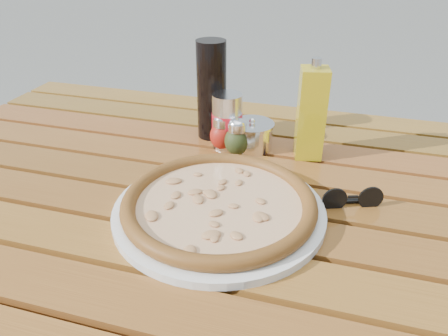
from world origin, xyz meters
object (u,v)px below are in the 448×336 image
(pepper_shaker, at_px, (222,132))
(olive_oil_cruet, at_px, (311,113))
(soda_can, at_px, (227,121))
(sunglasses, at_px, (352,199))
(pizza, at_px, (219,203))
(table, at_px, (221,219))
(parmesan_tin, at_px, (252,135))
(plate, at_px, (219,211))
(dark_bottle, at_px, (212,90))
(oregano_shaker, at_px, (237,137))

(pepper_shaker, height_order, olive_oil_cruet, olive_oil_cruet)
(soda_can, bearing_deg, sunglasses, -31.87)
(pizza, height_order, sunglasses, sunglasses)
(pepper_shaker, bearing_deg, pizza, -74.63)
(table, xyz_separation_m, pizza, (0.02, -0.09, 0.10))
(parmesan_tin, bearing_deg, sunglasses, -38.49)
(plate, bearing_deg, dark_bottle, 109.82)
(table, height_order, dark_bottle, dark_bottle)
(dark_bottle, height_order, parmesan_tin, dark_bottle)
(table, distance_m, pizza, 0.13)
(pepper_shaker, relative_size, sunglasses, 0.76)
(pepper_shaker, relative_size, soda_can, 0.68)
(pizza, relative_size, olive_oil_cruet, 1.91)
(table, relative_size, soda_can, 11.67)
(dark_bottle, bearing_deg, oregano_shaker, -43.02)
(olive_oil_cruet, bearing_deg, oregano_shaker, -166.83)
(soda_can, height_order, parmesan_tin, soda_can)
(table, height_order, plate, plate)
(parmesan_tin, bearing_deg, table, -95.59)
(table, relative_size, parmesan_tin, 14.31)
(oregano_shaker, bearing_deg, table, -87.29)
(dark_bottle, distance_m, olive_oil_cruet, 0.23)
(soda_can, bearing_deg, dark_bottle, 139.05)
(pepper_shaker, height_order, soda_can, soda_can)
(pizza, xyz_separation_m, olive_oil_cruet, (0.12, 0.26, 0.07))
(soda_can, bearing_deg, pepper_shaker, -110.25)
(pizza, height_order, dark_bottle, dark_bottle)
(oregano_shaker, bearing_deg, olive_oil_cruet, 13.17)
(olive_oil_cruet, bearing_deg, table, -128.57)
(soda_can, bearing_deg, plate, -76.86)
(sunglasses, bearing_deg, oregano_shaker, 130.01)
(pepper_shaker, bearing_deg, plate, -74.63)
(plate, distance_m, pepper_shaker, 0.25)
(table, relative_size, olive_oil_cruet, 6.67)
(oregano_shaker, height_order, sunglasses, oregano_shaker)
(parmesan_tin, xyz_separation_m, sunglasses, (0.22, -0.18, -0.01))
(table, height_order, parmesan_tin, parmesan_tin)
(olive_oil_cruet, bearing_deg, dark_bottle, 170.01)
(oregano_shaker, relative_size, soda_can, 0.68)
(pizza, height_order, soda_can, soda_can)
(sunglasses, bearing_deg, olive_oil_cruet, 99.15)
(table, height_order, sunglasses, sunglasses)
(pizza, bearing_deg, olive_oil_cruet, 65.81)
(sunglasses, bearing_deg, soda_can, 127.77)
(pizza, bearing_deg, oregano_shaker, 97.31)
(soda_can, relative_size, sunglasses, 1.11)
(pepper_shaker, xyz_separation_m, olive_oil_cruet, (0.18, 0.02, 0.06))
(plate, height_order, oregano_shaker, oregano_shaker)
(pepper_shaker, height_order, oregano_shaker, same)
(table, height_order, pizza, pizza)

